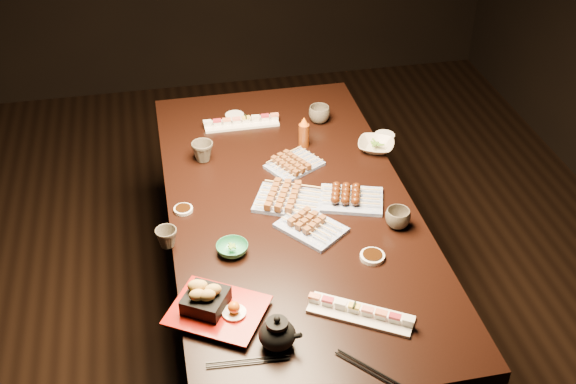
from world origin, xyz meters
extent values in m
plane|color=black|center=(0.00, 0.00, 0.00)|extent=(5.00, 5.00, 0.00)
cube|color=black|center=(0.13, 0.03, 0.38)|extent=(1.41, 1.99, 0.75)
imported|color=#2B8658|center=(-0.12, -0.19, 0.77)|extent=(0.13, 0.13, 0.03)
imported|color=beige|center=(0.55, 0.33, 0.77)|extent=(0.20, 0.20, 0.04)
imported|color=#4E473C|center=(-0.33, -0.11, 0.78)|extent=(0.09, 0.09, 0.07)
imported|color=#4E473C|center=(0.47, -0.17, 0.79)|extent=(0.12, 0.12, 0.07)
imported|color=#4E473C|center=(-0.16, 0.40, 0.79)|extent=(0.12, 0.12, 0.08)
imported|color=#4E473C|center=(0.38, 0.60, 0.79)|extent=(0.12, 0.12, 0.07)
cylinder|color=#682D0D|center=(0.27, 0.42, 0.82)|extent=(0.04, 0.04, 0.14)
cylinder|color=white|center=(-0.26, 0.07, 0.76)|extent=(0.07, 0.07, 0.01)
cylinder|color=white|center=(0.62, 0.41, 0.76)|extent=(0.12, 0.12, 0.02)
cylinder|color=white|center=(0.34, -0.32, 0.76)|extent=(0.12, 0.12, 0.01)
cylinder|color=white|center=(0.02, 0.71, 0.76)|extent=(0.11, 0.11, 0.01)
camera|label=1|loc=(-0.31, -2.06, 2.36)|focal=45.00mm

